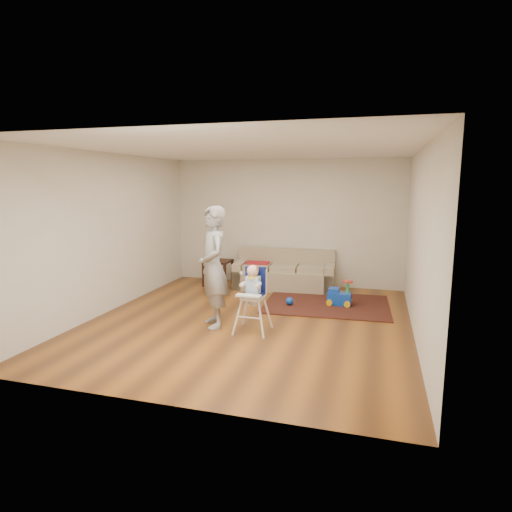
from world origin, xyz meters
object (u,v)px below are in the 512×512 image
(toy_ball, at_px, (290,301))
(high_chair, at_px, (253,300))
(adult, at_px, (213,267))
(side_table, at_px, (218,273))
(ride_on_toy, at_px, (340,292))
(sofa, at_px, (284,270))

(toy_ball, height_order, high_chair, high_chair)
(high_chair, bearing_deg, toy_ball, 81.43)
(adult, bearing_deg, toy_ball, 112.47)
(side_table, bearing_deg, ride_on_toy, -18.30)
(sofa, relative_size, side_table, 3.90)
(toy_ball, xyz_separation_m, adult, (-0.91, -1.40, 0.84))
(side_table, height_order, adult, adult)
(side_table, height_order, toy_ball, side_table)
(side_table, relative_size, toy_ball, 3.82)
(ride_on_toy, bearing_deg, sofa, 144.38)
(sofa, distance_m, side_table, 1.46)
(side_table, distance_m, toy_ball, 2.18)
(side_table, xyz_separation_m, high_chair, (1.57, -2.66, 0.22))
(side_table, height_order, ride_on_toy, side_table)
(ride_on_toy, bearing_deg, adult, -133.80)
(ride_on_toy, relative_size, adult, 0.25)
(ride_on_toy, distance_m, high_chair, 2.11)
(toy_ball, bearing_deg, high_chair, -99.65)
(toy_ball, bearing_deg, side_table, 147.35)
(high_chair, bearing_deg, side_table, 121.67)
(side_table, xyz_separation_m, ride_on_toy, (2.69, -0.89, -0.03))
(sofa, height_order, adult, adult)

